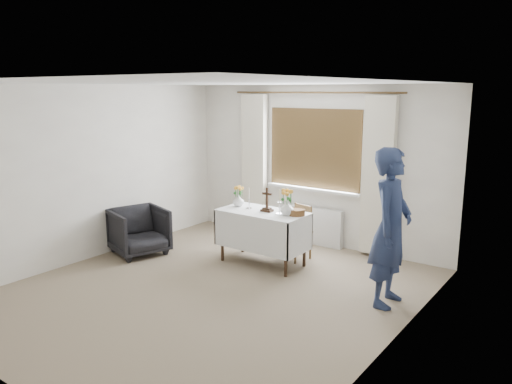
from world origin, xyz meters
TOP-DOWN VIEW (x-y plane):
  - ground at (0.00, 0.00)m, footprint 5.00×5.00m
  - altar_table at (-0.07, 1.18)m, footprint 1.24×0.64m
  - wooden_chair at (0.19, 1.63)m, footprint 0.44×0.44m
  - armchair at (-1.82, 0.45)m, footprint 0.96×0.95m
  - person at (1.87, 0.93)m, footprint 0.47×0.68m
  - radiator at (0.00, 2.42)m, footprint 1.10×0.10m
  - wooden_cross at (-0.01, 1.21)m, footprint 0.16×0.12m
  - candlestick_left at (-0.31, 1.19)m, footprint 0.09×0.09m
  - candlestick_right at (0.21, 1.18)m, footprint 0.12×0.12m
  - flower_vase_left at (-0.53, 1.23)m, footprint 0.22×0.22m
  - flower_vase_right at (0.32, 1.19)m, footprint 0.23×0.23m
  - wicker_basket at (0.43, 1.27)m, footprint 0.24×0.24m

SIDE VIEW (x-z plane):
  - ground at x=0.00m, z-range 0.00..0.00m
  - radiator at x=0.00m, z-range 0.00..0.60m
  - armchair at x=-1.82m, z-range 0.00..0.70m
  - altar_table at x=-0.07m, z-range 0.00..0.76m
  - wooden_chair at x=0.19m, z-range 0.00..0.79m
  - wicker_basket at x=0.43m, z-range 0.76..0.85m
  - flower_vase_left at x=-0.53m, z-range 0.76..0.93m
  - flower_vase_right at x=0.32m, z-range 0.76..0.95m
  - person at x=1.87m, z-range 0.00..1.81m
  - candlestick_left at x=-0.31m, z-range 0.76..1.06m
  - wooden_cross at x=-0.01m, z-range 0.76..1.10m
  - candlestick_right at x=0.21m, z-range 0.76..1.11m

